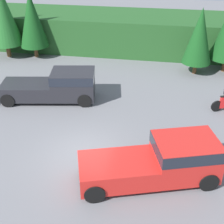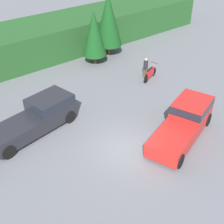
% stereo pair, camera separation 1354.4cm
% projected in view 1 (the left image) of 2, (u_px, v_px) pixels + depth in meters
% --- Properties ---
extents(ground_plane, '(80.00, 80.00, 0.00)m').
position_uv_depth(ground_plane, '(85.00, 154.00, 15.23)').
color(ground_plane, slate).
extents(hillside_backdrop, '(44.00, 6.00, 3.02)m').
position_uv_depth(hillside_backdrop, '(128.00, 32.00, 28.04)').
color(hillside_backdrop, '#235123').
rests_on(hillside_backdrop, ground_plane).
extents(tree_left, '(2.75, 2.75, 6.24)m').
position_uv_depth(tree_left, '(2.00, 13.00, 25.05)').
color(tree_left, brown).
rests_on(tree_left, ground_plane).
extents(tree_mid_left, '(2.36, 2.36, 5.37)m').
position_uv_depth(tree_mid_left, '(32.00, 20.00, 25.24)').
color(tree_mid_left, brown).
rests_on(tree_mid_left, ground_plane).
extents(tree_mid_right, '(2.15, 2.15, 4.89)m').
position_uv_depth(tree_mid_right, '(199.00, 36.00, 22.31)').
color(tree_mid_right, brown).
rests_on(tree_mid_right, ground_plane).
extents(pickup_truck_red, '(6.22, 3.75, 1.94)m').
position_uv_depth(pickup_truck_red, '(162.00, 160.00, 13.25)').
color(pickup_truck_red, red).
rests_on(pickup_truck_red, ground_plane).
extents(pickup_truck_second, '(6.10, 3.04, 1.94)m').
position_uv_depth(pickup_truck_second, '(58.00, 85.00, 19.60)').
color(pickup_truck_second, '#232328').
rests_on(pickup_truck_second, ground_plane).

